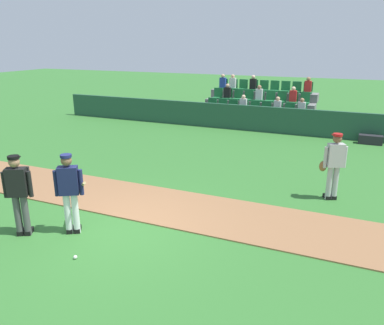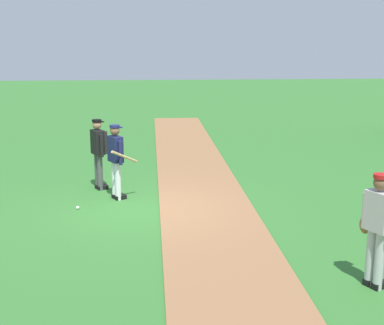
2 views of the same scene
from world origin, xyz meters
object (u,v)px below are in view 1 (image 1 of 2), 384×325
at_px(umpire_home_plate, 19,191).
at_px(equipment_bag, 370,140).
at_px(baseball, 75,257).
at_px(batter_navy_jersey, 70,191).
at_px(runner_grey_jersey, 334,164).

relative_size(umpire_home_plate, equipment_bag, 1.96).
bearing_deg(baseball, equipment_bag, 65.54).
height_order(batter_navy_jersey, equipment_bag, batter_navy_jersey).
relative_size(batter_navy_jersey, umpire_home_plate, 1.00).
bearing_deg(equipment_bag, umpire_home_plate, -121.60).
bearing_deg(runner_grey_jersey, baseball, -130.36).
relative_size(umpire_home_plate, baseball, 23.78).
distance_m(batter_navy_jersey, baseball, 1.44).
distance_m(baseball, equipment_bag, 12.67).
bearing_deg(runner_grey_jersey, umpire_home_plate, -141.77).
xyz_separation_m(runner_grey_jersey, baseball, (-4.20, -4.95, -0.93)).
bearing_deg(baseball, batter_navy_jersey, 131.08).
relative_size(baseball, equipment_bag, 0.08).
height_order(batter_navy_jersey, baseball, batter_navy_jersey).
xyz_separation_m(umpire_home_plate, equipment_bag, (6.88, 11.18, -0.82)).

